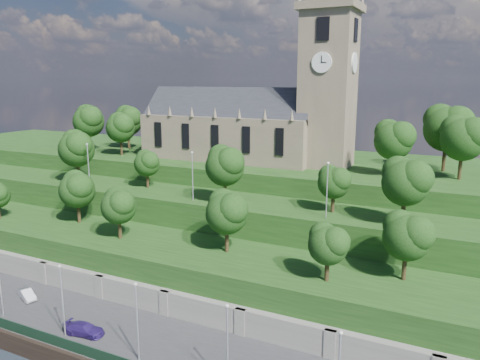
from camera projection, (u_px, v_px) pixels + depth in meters
The scene contains 15 objects.
promenade at pixel (103, 333), 53.42m from camera, with size 160.00×12.00×2.00m, color #2D2D30.
quay_wall at pixel (61, 360), 48.09m from camera, with size 160.00×0.50×2.20m, color black.
fence at pixel (65, 344), 48.35m from camera, with size 160.00×0.10×1.20m, color black.
retaining_wall at pixel (135, 300), 58.35m from camera, with size 160.00×2.10×5.00m.
embankment_lower at pixel (163, 271), 63.32m from camera, with size 160.00×12.00×8.00m, color #1A3C14.
embankment_upper at pixel (204, 233), 72.55m from camera, with size 160.00×10.00×12.00m, color #1A3C14.
hilltop at pixel (259, 195), 90.66m from camera, with size 160.00×32.00×15.00m, color #1A3C14.
church at pixel (255, 119), 83.64m from camera, with size 38.60×12.35×27.60m.
trees_lower at pixel (185, 209), 60.38m from camera, with size 65.13×8.84×8.03m.
trees_upper at pixel (209, 162), 68.31m from camera, with size 60.12×7.91×9.09m.
trees_hilltop at pixel (268, 126), 81.75m from camera, with size 76.59×16.35×10.67m.
lamp_posts_promenade at pixel (62, 296), 50.01m from camera, with size 60.36×0.36×8.26m.
lamp_posts_upper at pixel (192, 172), 67.77m from camera, with size 40.36×0.36×7.31m.
car_middle at pixel (27, 294), 59.52m from camera, with size 1.29×3.69×1.22m, color silver.
car_right at pixel (84, 329), 51.12m from camera, with size 1.85×4.55×1.32m, color navy.
Camera 1 is at (35.54, -30.62, 29.36)m, focal length 35.00 mm.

